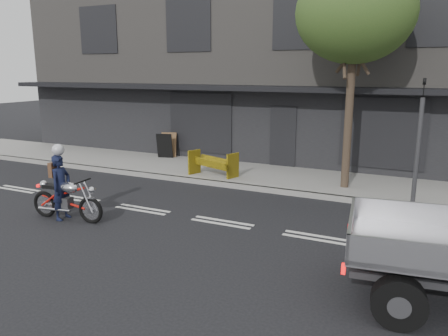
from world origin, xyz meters
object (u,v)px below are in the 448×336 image
construction_barrier (210,164)px  traffic_light_pole (418,148)px  sandwich_board (165,146)px  motorcycle (67,198)px  street_tree (355,13)px  rider (61,187)px

construction_barrier → traffic_light_pole: bearing=-1.4°
sandwich_board → motorcycle: bearing=-91.4°
traffic_light_pole → motorcycle: 9.26m
construction_barrier → sandwich_board: size_ratio=1.55×
traffic_light_pole → construction_barrier: 6.43m
street_tree → rider: bearing=-136.5°
rider → sandwich_board: rider is taller
motorcycle → construction_barrier: motorcycle is taller
motorcycle → construction_barrier: 5.19m
motorcycle → sandwich_board: 7.32m
sandwich_board → traffic_light_pole: bearing=-28.5°
motorcycle → rider: bearing=175.3°
rider → construction_barrier: bearing=-23.0°
rider → sandwich_board: size_ratio=1.62×
sandwich_board → rider: bearing=-92.6°
motorcycle → rider: size_ratio=1.28×
street_tree → traffic_light_pole: size_ratio=1.93×
construction_barrier → street_tree: bearing=9.2°
street_tree → traffic_light_pole: street_tree is taller
traffic_light_pole → street_tree: bearing=157.0°
traffic_light_pole → construction_barrier: bearing=178.6°
street_tree → rider: (-5.98, -5.68, -4.45)m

